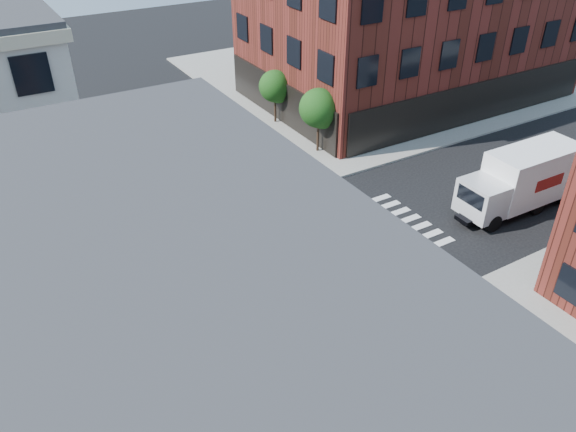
# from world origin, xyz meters

# --- Properties ---
(ground) EXTENTS (120.00, 120.00, 0.00)m
(ground) POSITION_xyz_m (0.00, 0.00, 0.00)
(ground) COLOR black
(ground) RESTS_ON ground
(sidewalk_ne) EXTENTS (30.00, 30.00, 0.15)m
(sidewalk_ne) POSITION_xyz_m (21.00, 21.00, 0.07)
(sidewalk_ne) COLOR gray
(sidewalk_ne) RESTS_ON ground
(building_ne) EXTENTS (25.00, 16.00, 12.00)m
(building_ne) POSITION_xyz_m (20.50, 16.00, 6.00)
(building_ne) COLOR #441811
(building_ne) RESTS_ON ground
(tree_near) EXTENTS (2.69, 2.69, 4.49)m
(tree_near) POSITION_xyz_m (7.56, 9.98, 3.16)
(tree_near) COLOR black
(tree_near) RESTS_ON ground
(tree_far) EXTENTS (2.43, 2.43, 4.07)m
(tree_far) POSITION_xyz_m (7.56, 15.98, 2.87)
(tree_far) COLOR black
(tree_far) RESTS_ON ground
(signal_pole) EXTENTS (1.29, 1.24, 4.60)m
(signal_pole) POSITION_xyz_m (-6.72, -6.68, 2.86)
(signal_pole) COLOR black
(signal_pole) RESTS_ON ground
(box_truck) EXTENTS (8.13, 2.62, 3.65)m
(box_truck) POSITION_xyz_m (13.55, -2.24, 1.90)
(box_truck) COLOR white
(box_truck) RESTS_ON ground
(traffic_cone) EXTENTS (0.44, 0.44, 0.72)m
(traffic_cone) POSITION_xyz_m (-5.70, -3.47, 0.35)
(traffic_cone) COLOR #E24C0A
(traffic_cone) RESTS_ON ground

